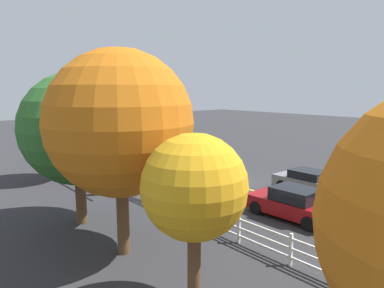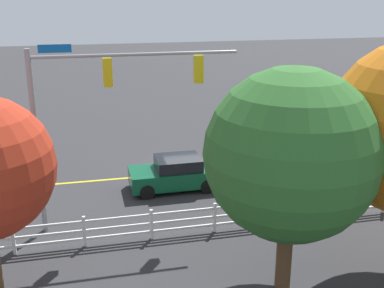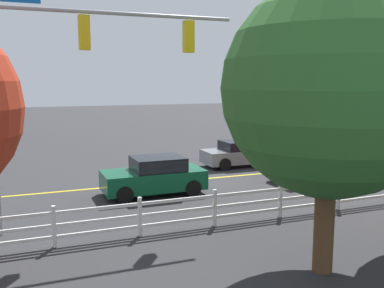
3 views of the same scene
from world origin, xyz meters
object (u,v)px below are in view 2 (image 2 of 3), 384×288
Objects in this scene: car_3 at (175,174)px; tree_4 at (291,155)px; car_0 at (383,133)px; car_1 at (331,164)px; car_4 at (268,141)px.

tree_4 is at bearing 101.63° from car_3.
car_1 is at bearing -142.08° from car_0.
car_1 is 7.55m from car_3.
car_1 is at bearing -126.86° from tree_4.
tree_4 is at bearing -109.46° from car_4.
car_3 is (13.08, 3.65, 0.06)m from car_0.
car_0 is 1.22× the size of car_3.
car_0 is 1.17× the size of car_1.
car_0 reaches higher than car_4.
tree_4 is (-1.74, 8.13, 3.55)m from car_3.
car_3 is at bearing -147.33° from car_4.
car_3 reaches higher than car_0.
car_1 is 4.49m from car_4.
car_3 reaches higher than car_4.
tree_4 is (4.24, 11.95, 3.62)m from car_4.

